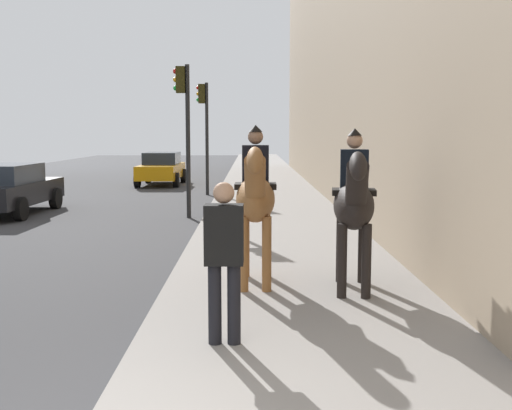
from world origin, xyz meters
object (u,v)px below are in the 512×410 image
at_px(car_mid_lane, 161,168).
at_px(car_near_lane, 6,188).
at_px(pedestrian_greeting, 224,252).
at_px(mounted_horse_near, 255,197).
at_px(traffic_light_near_curb, 185,117).
at_px(mounted_horse_far, 354,203).
at_px(traffic_light_far_curb, 205,121).

bearing_deg(car_mid_lane, car_near_lane, -15.65).
relative_size(pedestrian_greeting, car_mid_lane, 0.40).
height_order(mounted_horse_near, traffic_light_near_curb, traffic_light_near_curb).
bearing_deg(traffic_light_near_curb, pedestrian_greeting, -171.87).
xyz_separation_m(mounted_horse_far, traffic_light_near_curb, (8.42, 3.21, 1.38)).
bearing_deg(mounted_horse_near, car_mid_lane, -167.08).
distance_m(mounted_horse_far, traffic_light_near_curb, 9.11).
relative_size(pedestrian_greeting, traffic_light_far_curb, 0.41).
bearing_deg(mounted_horse_near, traffic_light_far_curb, -172.10).
xyz_separation_m(car_near_lane, car_mid_lane, (10.16, -2.93, -0.01)).
distance_m(pedestrian_greeting, car_near_lane, 13.13).
xyz_separation_m(mounted_horse_near, traffic_light_far_curb, (14.34, 1.79, 1.34)).
height_order(mounted_horse_far, car_mid_lane, mounted_horse_far).
bearing_deg(mounted_horse_near, car_near_lane, -140.59).
bearing_deg(pedestrian_greeting, mounted_horse_near, -6.76).
height_order(traffic_light_near_curb, traffic_light_far_curb, traffic_light_far_curb).
bearing_deg(traffic_light_far_curb, mounted_horse_near, -172.90).
bearing_deg(traffic_light_far_curb, mounted_horse_far, -167.94).
height_order(pedestrian_greeting, car_mid_lane, pedestrian_greeting).
bearing_deg(car_mid_lane, mounted_horse_near, 12.59).
height_order(car_near_lane, traffic_light_near_curb, traffic_light_near_curb).
xyz_separation_m(car_mid_lane, traffic_light_far_curb, (-4.59, -2.28, 2.01)).
bearing_deg(traffic_light_near_curb, mounted_horse_far, -159.14).
xyz_separation_m(pedestrian_greeting, traffic_light_far_curb, (16.88, 1.45, 1.66)).
height_order(mounted_horse_near, car_near_lane, mounted_horse_near).
height_order(pedestrian_greeting, traffic_light_near_curb, traffic_light_near_curb).
relative_size(car_mid_lane, traffic_light_far_curb, 1.03).
relative_size(traffic_light_near_curb, traffic_light_far_curb, 1.00).
xyz_separation_m(mounted_horse_near, car_mid_lane, (18.93, 4.07, -0.67)).
xyz_separation_m(pedestrian_greeting, traffic_light_near_curb, (10.60, 1.51, 1.65)).
relative_size(mounted_horse_near, traffic_light_near_curb, 0.56).
relative_size(car_near_lane, car_mid_lane, 1.04).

